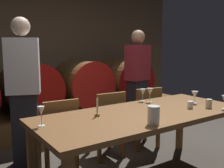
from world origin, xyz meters
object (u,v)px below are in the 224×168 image
(pitcher, at_px, (154,115))
(wine_glass_far_left, at_px, (41,112))
(dining_table, at_px, (143,119))
(chair_left, at_px, (59,133))
(wine_barrel_center_right, at_px, (82,83))
(guest_left, at_px, (24,91))
(wine_glass_left, at_px, (143,92))
(wine_barrel_far_right, at_px, (123,80))
(wine_glass_right, at_px, (195,95))
(cup_right, at_px, (209,104))
(candle_left, at_px, (97,111))
(cup_left, at_px, (190,105))
(wine_glass_center, at_px, (150,92))
(chair_center, at_px, (107,121))
(wine_barrel_center_left, at_px, (30,88))
(guest_right, at_px, (137,81))
(chair_right, at_px, (145,114))

(pitcher, relative_size, wine_glass_far_left, 0.97)
(dining_table, xyz_separation_m, pitcher, (-0.21, -0.37, 0.15))
(dining_table, bearing_deg, chair_left, 134.12)
(wine_barrel_center_right, bearing_deg, dining_table, -101.62)
(guest_left, bearing_deg, pitcher, 137.09)
(dining_table, distance_m, wine_glass_left, 0.58)
(wine_barrel_center_right, distance_m, wine_barrel_far_right, 0.93)
(pitcher, relative_size, wine_glass_right, 1.15)
(cup_right, bearing_deg, guest_left, 139.32)
(wine_barrel_far_right, height_order, guest_left, guest_left)
(guest_left, bearing_deg, wine_barrel_center_right, -118.77)
(chair_left, distance_m, candle_left, 0.66)
(dining_table, relative_size, cup_left, 28.27)
(candle_left, distance_m, wine_glass_left, 0.87)
(cup_right, bearing_deg, dining_table, 160.62)
(guest_left, height_order, wine_glass_center, guest_left)
(wine_glass_far_left, bearing_deg, candle_left, -0.07)
(wine_glass_far_left, distance_m, wine_glass_right, 1.83)
(cup_left, bearing_deg, chair_center, 119.21)
(wine_barrel_center_left, relative_size, pitcher, 5.59)
(candle_left, bearing_deg, chair_left, 109.39)
(wine_barrel_center_left, relative_size, wine_barrel_far_right, 1.00)
(wine_barrel_far_right, bearing_deg, wine_glass_right, -104.92)
(dining_table, bearing_deg, wine_barrel_far_right, 57.93)
(guest_left, bearing_deg, wine_barrel_center_left, -87.49)
(wine_barrel_far_right, height_order, guest_right, guest_right)
(candle_left, distance_m, cup_left, 1.06)
(wine_barrel_far_right, relative_size, candle_left, 4.70)
(wine_barrel_center_right, xyz_separation_m, guest_right, (0.52, -0.94, 0.11))
(guest_right, bearing_deg, cup_left, 62.40)
(guest_left, bearing_deg, cup_left, 160.51)
(wine_barrel_center_left, bearing_deg, wine_barrel_center_right, 0.00)
(chair_right, distance_m, cup_left, 0.96)
(chair_right, height_order, wine_glass_right, wine_glass_right)
(wine_barrel_center_left, distance_m, dining_table, 2.27)
(dining_table, height_order, wine_glass_far_left, wine_glass_far_left)
(candle_left, bearing_deg, pitcher, -62.98)
(chair_center, relative_size, guest_left, 0.49)
(wine_barrel_far_right, bearing_deg, cup_right, -104.81)
(chair_center, distance_m, wine_glass_left, 0.60)
(guest_left, bearing_deg, chair_left, 139.64)
(pitcher, distance_m, cup_right, 0.95)
(wine_barrel_center_right, height_order, candle_left, wine_barrel_center_right)
(chair_right, xyz_separation_m, wine_glass_center, (-0.27, -0.39, 0.41))
(chair_center, bearing_deg, chair_left, 9.37)
(chair_left, relative_size, chair_center, 1.00)
(dining_table, xyz_separation_m, chair_right, (0.67, 0.73, -0.22))
(dining_table, bearing_deg, guest_left, 128.06)
(guest_left, bearing_deg, wine_glass_far_left, 104.68)
(pitcher, bearing_deg, wine_barrel_center_left, 96.44)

